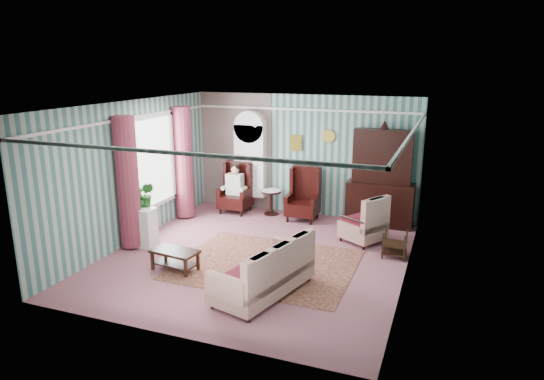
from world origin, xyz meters
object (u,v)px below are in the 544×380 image
at_px(dresser_hutch, 381,175).
at_px(floral_armchair, 363,217).
at_px(seated_woman, 235,189).
at_px(round_side_table, 271,202).
at_px(nest_table, 395,244).
at_px(wingback_left, 235,188).
at_px(bookcase, 250,166).
at_px(sofa, 263,261).
at_px(wingback_right, 303,194).
at_px(coffee_table, 175,260).
at_px(plant_stand, 142,227).

distance_m(dresser_hutch, floral_armchair, 1.39).
height_order(seated_woman, round_side_table, seated_woman).
xyz_separation_m(round_side_table, nest_table, (3.17, -1.70, -0.03)).
distance_m(wingback_left, round_side_table, 0.97).
distance_m(bookcase, sofa, 4.74).
distance_m(wingback_right, coffee_table, 3.80).
height_order(dresser_hutch, plant_stand, dresser_hutch).
distance_m(nest_table, coffee_table, 4.13).
distance_m(wingback_left, seated_woman, 0.04).
distance_m(wingback_right, seated_woman, 1.75).
relative_size(bookcase, wingback_left, 1.79).
height_order(round_side_table, coffee_table, round_side_table).
relative_size(round_side_table, floral_armchair, 0.56).
bearing_deg(wingback_right, coffee_table, -110.11).
relative_size(seated_woman, sofa, 0.63).
bearing_deg(seated_woman, wingback_left, 0.00).
bearing_deg(wingback_left, floral_armchair, -15.83).
bearing_deg(round_side_table, sofa, -71.03).
relative_size(nest_table, coffee_table, 0.64).
bearing_deg(round_side_table, floral_armchair, -24.17).
bearing_deg(plant_stand, dresser_hutch, 35.08).
bearing_deg(wingback_left, bookcase, 57.34).
bearing_deg(dresser_hutch, bookcase, 177.89).
height_order(seated_woman, plant_stand, seated_woman).
xyz_separation_m(seated_woman, sofa, (2.28, -3.86, -0.02)).
bearing_deg(dresser_hutch, floral_armchair, -96.94).
relative_size(nest_table, floral_armchair, 0.50).
bearing_deg(plant_stand, coffee_table, -32.49).
distance_m(bookcase, wingback_left, 0.68).
xyz_separation_m(bookcase, plant_stand, (-1.05, -3.14, -0.72)).
xyz_separation_m(wingback_right, plant_stand, (-2.55, -2.75, -0.22)).
bearing_deg(coffee_table, dresser_hutch, 51.38).
bearing_deg(bookcase, round_side_table, -20.27).
distance_m(seated_woman, sofa, 4.48).
relative_size(wingback_left, nest_table, 2.31).
height_order(bookcase, dresser_hutch, dresser_hutch).
bearing_deg(floral_armchair, bookcase, 98.13).
distance_m(wingback_left, coffee_table, 3.60).
xyz_separation_m(wingback_right, sofa, (0.53, -3.86, -0.06)).
bearing_deg(round_side_table, wingback_right, -10.01).
distance_m(seated_woman, plant_stand, 2.87).
bearing_deg(nest_table, plant_stand, -166.16).
relative_size(seated_woman, round_side_table, 1.97).
xyz_separation_m(dresser_hutch, round_side_table, (-2.60, -0.12, -0.88)).
bearing_deg(round_side_table, bookcase, 159.73).
bearing_deg(sofa, seated_woman, 45.45).
height_order(wingback_right, seated_woman, wingback_right).
height_order(wingback_right, round_side_table, wingback_right).
distance_m(floral_armchair, coffee_table, 3.91).
xyz_separation_m(wingback_left, plant_stand, (-0.80, -2.75, -0.22)).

